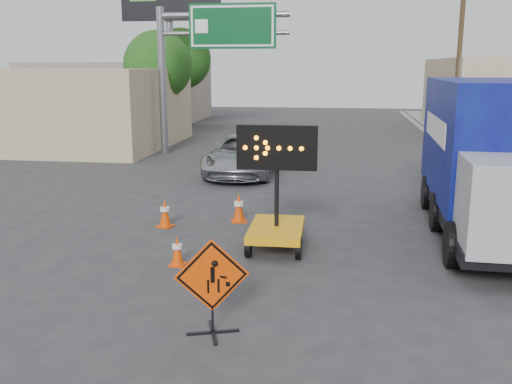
% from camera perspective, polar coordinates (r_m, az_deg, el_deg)
% --- Properties ---
extents(ground, '(100.00, 100.00, 0.00)m').
position_cam_1_polar(ground, '(9.57, -4.17, -13.23)').
color(ground, '#2D2D30').
rests_on(ground, ground).
extents(curb_right, '(0.40, 60.00, 0.12)m').
position_cam_1_polar(curb_right, '(24.33, 20.92, 2.00)').
color(curb_right, gray).
rests_on(curb_right, ground).
extents(storefront_left_near, '(14.00, 10.00, 4.00)m').
position_cam_1_polar(storefront_left_near, '(32.64, -20.91, 7.93)').
color(storefront_left_near, '#C9B691').
rests_on(storefront_left_near, ground).
extents(storefront_left_far, '(12.00, 10.00, 4.40)m').
position_cam_1_polar(storefront_left_far, '(45.70, -13.40, 9.74)').
color(storefront_left_far, gray).
rests_on(storefront_left_far, ground).
extents(highway_gantry, '(6.18, 0.38, 6.90)m').
position_cam_1_polar(highway_gantry, '(27.13, -5.20, 14.41)').
color(highway_gantry, slate).
rests_on(highway_gantry, ground).
extents(billboard, '(6.10, 0.54, 9.85)m').
position_cam_1_polar(billboard, '(35.93, -8.52, 17.50)').
color(billboard, slate).
rests_on(billboard, ground).
extents(utility_pole_far, '(1.80, 0.26, 9.00)m').
position_cam_1_polar(utility_pole_far, '(32.96, 19.65, 12.74)').
color(utility_pole_far, '#48341F').
rests_on(utility_pole_far, ground).
extents(tree_left_near, '(3.71, 3.71, 6.03)m').
position_cam_1_polar(tree_left_near, '(31.98, -9.78, 12.36)').
color(tree_left_near, '#48341F').
rests_on(tree_left_near, ground).
extents(tree_left_far, '(4.10, 4.10, 6.66)m').
position_cam_1_polar(tree_left_far, '(39.93, -7.54, 13.05)').
color(tree_left_far, '#48341F').
rests_on(tree_left_far, ground).
extents(construction_sign, '(1.13, 0.81, 1.56)m').
position_cam_1_polar(construction_sign, '(9.00, -4.42, -9.19)').
color(construction_sign, black).
rests_on(construction_sign, ground).
extents(arrow_board, '(1.81, 2.04, 2.87)m').
position_cam_1_polar(arrow_board, '(13.14, 2.06, -2.97)').
color(arrow_board, orange).
rests_on(arrow_board, ground).
extents(pickup_truck, '(2.54, 5.44, 1.51)m').
position_cam_1_polar(pickup_truck, '(22.21, -1.23, 3.72)').
color(pickup_truck, '#A9ABB0').
rests_on(pickup_truck, ground).
extents(box_truck, '(2.80, 8.10, 3.81)m').
position_cam_1_polar(box_truck, '(15.20, 22.22, 2.40)').
color(box_truck, black).
rests_on(box_truck, ground).
extents(cone_a, '(0.35, 0.35, 0.65)m').
position_cam_1_polar(cone_a, '(12.24, -7.89, -5.81)').
color(cone_a, '#DF4004').
rests_on(cone_a, ground).
extents(cone_b, '(0.48, 0.48, 0.75)m').
position_cam_1_polar(cone_b, '(15.16, -9.10, -2.07)').
color(cone_b, '#DF4004').
rests_on(cone_b, ground).
extents(cone_c, '(0.50, 0.50, 0.79)m').
position_cam_1_polar(cone_c, '(15.45, -1.73, -1.55)').
color(cone_c, '#DF4004').
rests_on(cone_c, ground).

